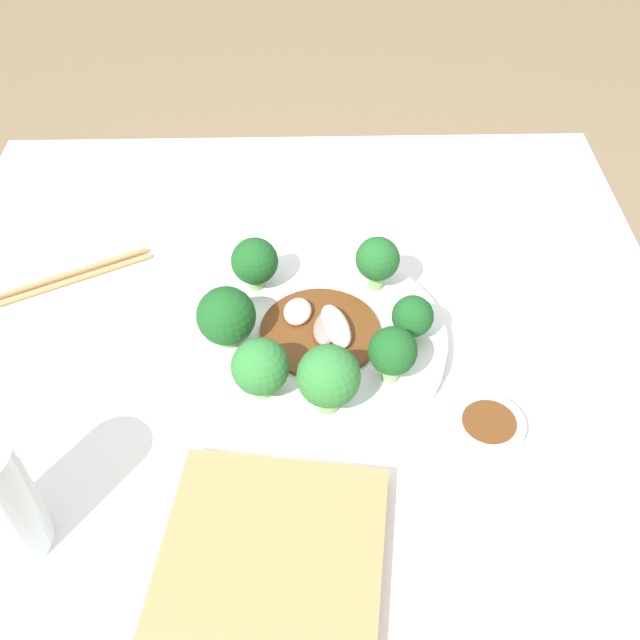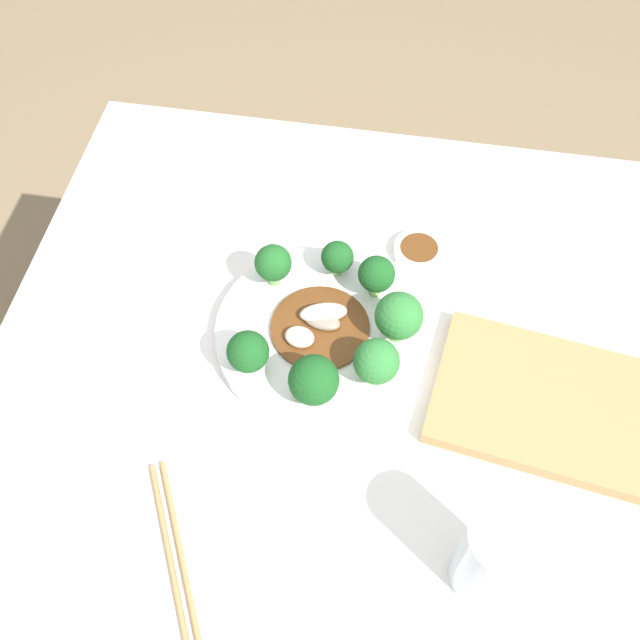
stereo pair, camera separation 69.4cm
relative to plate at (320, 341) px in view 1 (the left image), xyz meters
The scene contains 13 objects.
table 0.39m from the plate, 132.94° to the left, with size 0.86×0.82×0.75m.
plate is the anchor object (origin of this frame).
broccoli_southwest 0.10m from the plate, 131.92° to the right, with size 0.05×0.05×0.06m.
broccoli_northeast 0.11m from the plate, 42.64° to the left, with size 0.05×0.05×0.06m.
broccoli_south 0.10m from the plate, 94.43° to the right, with size 0.04×0.04×0.05m.
broccoli_northwest 0.11m from the plate, 143.01° to the left, with size 0.05×0.05×0.06m.
broccoli_southeast 0.11m from the plate, 41.77° to the right, with size 0.05×0.05×0.06m.
broccoli_west 0.11m from the plate, behind, with size 0.06×0.06×0.07m.
broccoli_north 0.10m from the plate, 95.12° to the left, with size 0.06×0.06×0.07m.
stirfry_center 0.02m from the plate, 34.23° to the right, with size 0.12×0.12×0.02m.
chopsticks 0.32m from the plate, 71.28° to the left, with size 0.12×0.21×0.01m.
sauce_dish 0.19m from the plate, 125.18° to the right, with size 0.07×0.07×0.02m.
cutting_board 0.28m from the plate, 169.64° to the left, with size 0.28×0.22×0.02m.
Camera 1 is at (-0.51, -0.01, 1.33)m, focal length 42.00 mm.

